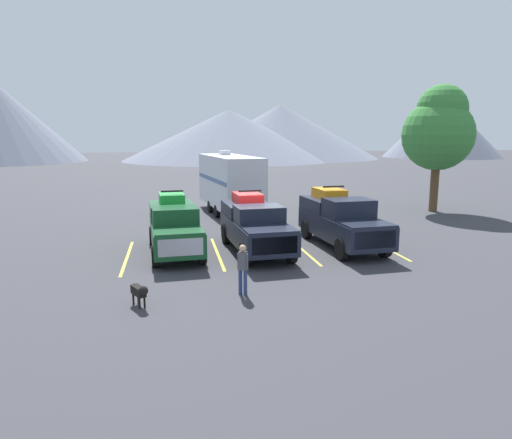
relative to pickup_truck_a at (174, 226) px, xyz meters
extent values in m
plane|color=#38383D|center=(3.61, 0.14, -1.15)|extent=(240.00, 240.00, 0.00)
cube|color=#144723|center=(0.02, -0.24, -0.28)|extent=(2.27, 5.63, 0.92)
cube|color=#144723|center=(0.14, -2.22, 0.22)|extent=(1.94, 1.66, 0.08)
cube|color=#144723|center=(0.05, -0.74, 0.54)|extent=(1.90, 1.55, 0.71)
cube|color=slate|center=(0.09, -1.31, 0.57)|extent=(1.70, 0.32, 0.53)
cube|color=#144723|center=(-0.08, 1.24, 0.47)|extent=(2.04, 2.65, 0.59)
cube|color=silver|center=(0.19, -2.96, -0.23)|extent=(1.63, 0.17, 0.64)
cylinder|color=black|center=(1.02, -2.06, -0.74)|extent=(0.33, 0.84, 0.83)
cylinder|color=black|center=(-0.74, -2.17, -0.74)|extent=(0.33, 0.84, 0.83)
cylinder|color=black|center=(0.78, 1.69, -0.74)|extent=(0.33, 0.84, 0.83)
cylinder|color=black|center=(-0.99, 1.57, -0.74)|extent=(0.33, 0.84, 0.83)
cube|color=green|center=(-0.08, 1.24, 0.99)|extent=(1.16, 1.69, 0.45)
cylinder|color=black|center=(0.39, 0.72, 0.99)|extent=(0.21, 0.45, 0.44)
cylinder|color=black|center=(-0.48, 0.66, 0.99)|extent=(0.21, 0.45, 0.44)
cylinder|color=black|center=(0.31, 1.83, 0.99)|extent=(0.21, 0.45, 0.44)
cylinder|color=black|center=(-0.55, 1.77, 0.99)|extent=(0.21, 0.45, 0.44)
cube|color=black|center=(-0.05, 0.79, 1.37)|extent=(0.96, 0.14, 0.08)
cube|color=black|center=(3.38, -0.69, -0.24)|extent=(2.40, 5.79, 0.93)
cube|color=black|center=(3.52, -2.72, 0.26)|extent=(2.05, 1.71, 0.08)
cube|color=black|center=(3.42, -1.19, 0.57)|extent=(2.01, 1.59, 0.70)
cube|color=slate|center=(3.46, -1.78, 0.61)|extent=(1.80, 0.32, 0.52)
cube|color=black|center=(3.29, 0.84, 0.49)|extent=(2.16, 2.73, 0.53)
cube|color=silver|center=(3.57, -3.48, -0.19)|extent=(1.73, 0.17, 0.65)
cylinder|color=black|center=(4.44, -2.55, -0.70)|extent=(0.34, 0.92, 0.90)
cylinder|color=black|center=(2.57, -2.67, -0.70)|extent=(0.34, 0.92, 0.90)
cylinder|color=black|center=(4.19, 1.30, -0.70)|extent=(0.34, 0.92, 0.90)
cylinder|color=black|center=(2.32, 1.18, -0.70)|extent=(0.34, 0.92, 0.90)
cube|color=red|center=(3.29, 0.84, 0.98)|extent=(1.23, 1.74, 0.45)
cylinder|color=black|center=(3.78, 0.30, 0.97)|extent=(0.21, 0.45, 0.44)
cylinder|color=black|center=(2.87, 0.24, 0.97)|extent=(0.21, 0.45, 0.44)
cylinder|color=black|center=(3.71, 1.44, 0.97)|extent=(0.21, 0.45, 0.44)
cylinder|color=black|center=(2.79, 1.38, 0.97)|extent=(0.21, 0.45, 0.44)
cube|color=black|center=(3.32, 0.37, 1.35)|extent=(1.02, 0.15, 0.08)
cube|color=black|center=(7.34, -0.48, -0.22)|extent=(2.43, 5.99, 0.97)
cube|color=black|center=(7.47, -2.59, 0.30)|extent=(2.07, 1.77, 0.08)
cube|color=black|center=(7.37, -1.00, 0.67)|extent=(2.02, 1.65, 0.82)
cube|color=slate|center=(7.41, -1.61, 0.72)|extent=(1.81, 0.35, 0.60)
cube|color=black|center=(7.23, 1.11, 0.55)|extent=(2.18, 2.83, 0.58)
cube|color=silver|center=(7.52, -3.38, -0.17)|extent=(1.74, 0.17, 0.68)
cylinder|color=black|center=(8.41, -2.41, -0.71)|extent=(0.34, 0.91, 0.89)
cylinder|color=black|center=(6.52, -2.53, -0.71)|extent=(0.34, 0.91, 0.89)
cylinder|color=black|center=(8.15, 1.58, -0.71)|extent=(0.34, 0.91, 0.89)
cylinder|color=black|center=(6.26, 1.46, -0.71)|extent=(0.34, 0.91, 0.89)
cube|color=orange|center=(7.23, 1.11, 1.07)|extent=(1.24, 1.80, 0.45)
cylinder|color=black|center=(7.73, 0.54, 1.06)|extent=(0.21, 0.45, 0.44)
cylinder|color=black|center=(6.81, 0.48, 1.06)|extent=(0.21, 0.45, 0.44)
cylinder|color=black|center=(7.65, 1.73, 1.06)|extent=(0.21, 0.45, 0.44)
cylinder|color=black|center=(6.73, 1.67, 1.06)|extent=(0.21, 0.45, 0.44)
cube|color=black|center=(7.26, 0.62, 1.44)|extent=(1.03, 0.15, 0.08)
cube|color=gold|center=(-1.95, -0.50, -1.15)|extent=(0.12, 5.50, 0.01)
cube|color=gold|center=(1.76, -0.50, -1.15)|extent=(0.12, 5.50, 0.01)
cube|color=gold|center=(5.47, -0.50, -1.15)|extent=(0.12, 5.50, 0.01)
cube|color=gold|center=(9.17, -0.50, -1.15)|extent=(0.12, 5.50, 0.01)
cube|color=silver|center=(3.52, 9.09, 0.94)|extent=(3.32, 8.12, 3.13)
cube|color=#4C6B99|center=(2.37, 8.94, 1.10)|extent=(1.01, 7.51, 0.24)
cube|color=silver|center=(3.37, 10.26, 2.66)|extent=(0.69, 0.77, 0.30)
cube|color=#333333|center=(4.12, 4.59, -0.84)|extent=(0.28, 1.21, 0.12)
cylinder|color=black|center=(4.70, 8.29, -0.77)|extent=(0.32, 0.78, 0.76)
cylinder|color=black|center=(2.59, 8.01, -0.77)|extent=(0.32, 0.78, 0.76)
cylinder|color=black|center=(4.45, 10.17, -0.77)|extent=(0.32, 0.78, 0.76)
cylinder|color=black|center=(2.35, 9.89, -0.77)|extent=(0.32, 0.78, 0.76)
cylinder|color=navy|center=(2.10, -5.83, -0.75)|extent=(0.12, 0.12, 0.81)
cylinder|color=navy|center=(1.96, -5.75, -0.75)|extent=(0.12, 0.12, 0.81)
cube|color=#4C4C51|center=(2.03, -5.79, -0.06)|extent=(0.30, 0.28, 0.57)
sphere|color=tan|center=(2.03, -5.79, 0.34)|extent=(0.22, 0.22, 0.22)
cylinder|color=#4C4C51|center=(2.14, -5.86, -0.08)|extent=(0.09, 0.09, 0.52)
cylinder|color=#4C4C51|center=(1.92, -5.73, -0.08)|extent=(0.09, 0.09, 0.52)
cube|color=black|center=(-1.11, -6.19, -0.69)|extent=(0.49, 0.67, 0.25)
sphere|color=black|center=(-0.95, -6.51, -0.59)|extent=(0.28, 0.28, 0.28)
cylinder|color=black|center=(-1.27, -5.88, -0.64)|extent=(0.11, 0.16, 0.20)
cylinder|color=black|center=(-0.94, -6.36, -0.99)|extent=(0.06, 0.06, 0.33)
cylinder|color=black|center=(-1.08, -6.43, -0.99)|extent=(0.06, 0.06, 0.33)
cylinder|color=black|center=(-1.14, -5.96, -0.99)|extent=(0.06, 0.06, 0.33)
cylinder|color=black|center=(-1.28, -6.03, -0.99)|extent=(0.06, 0.06, 0.33)
cylinder|color=brown|center=(16.77, 7.76, 0.75)|extent=(0.53, 0.53, 3.81)
sphere|color=#387F38|center=(16.77, 7.76, 3.79)|extent=(4.51, 4.51, 4.51)
sphere|color=#387F38|center=(16.92, 7.72, 5.36)|extent=(3.16, 3.16, 3.16)
cone|color=slate|center=(11.54, 73.16, 3.83)|extent=(42.06, 42.06, 9.97)
cone|color=slate|center=(23.72, 79.91, 4.62)|extent=(42.04, 42.04, 11.54)
cone|color=slate|center=(60.76, 76.81, 5.56)|extent=(26.01, 26.01, 13.42)
camera|label=1|loc=(-0.05, -19.29, 3.76)|focal=32.10mm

